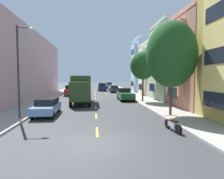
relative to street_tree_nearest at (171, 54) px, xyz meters
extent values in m
plane|color=#38383A|center=(-6.40, 23.72, -5.32)|extent=(160.00, 160.00, 0.00)
cube|color=#A39E93|center=(-13.50, 21.72, -5.25)|extent=(3.20, 120.00, 0.14)
cube|color=#A39E93|center=(0.70, 21.72, -5.25)|extent=(3.20, 120.00, 0.14)
cube|color=yellow|center=(-6.40, -4.28, -5.32)|extent=(0.14, 2.20, 0.01)
cube|color=yellow|center=(-6.40, 0.72, -5.32)|extent=(0.14, 2.20, 0.01)
cube|color=yellow|center=(-6.40, 5.72, -5.32)|extent=(0.14, 2.20, 0.01)
cube|color=yellow|center=(-6.40, 10.72, -5.32)|extent=(0.14, 2.20, 0.01)
cube|color=yellow|center=(-6.40, 15.72, -5.32)|extent=(0.14, 2.20, 0.01)
cube|color=yellow|center=(-6.40, 20.72, -5.32)|extent=(0.14, 2.20, 0.01)
cube|color=yellow|center=(-6.40, 25.72, -5.32)|extent=(0.14, 2.20, 0.01)
cube|color=yellow|center=(-6.40, 30.72, -5.32)|extent=(0.14, 2.20, 0.01)
cube|color=yellow|center=(-6.40, 35.72, -5.32)|extent=(0.14, 2.20, 0.01)
cube|color=yellow|center=(-6.40, 40.72, -5.32)|extent=(0.14, 2.20, 0.01)
cube|color=#F9D572|center=(2.02, -3.34, 0.12)|extent=(0.55, 3.22, 7.86)
cube|color=#1E232D|center=(1.73, -3.34, -3.51)|extent=(0.04, 2.45, 1.10)
cube|color=#1E232D|center=(1.73, -3.34, -0.49)|extent=(0.04, 2.45, 1.10)
cube|color=#1E232D|center=(1.73, -3.34, 2.53)|extent=(0.04, 2.45, 1.10)
cube|color=#E19B83|center=(2.55, 4.03, 4.68)|extent=(0.60, 7.17, 0.44)
cube|color=#E19B83|center=(2.02, 4.03, -0.04)|extent=(0.55, 3.22, 7.63)
cube|color=#1E232D|center=(1.73, 4.03, -3.56)|extent=(0.04, 2.45, 1.10)
cube|color=#1E232D|center=(1.73, 4.03, -0.63)|extent=(0.04, 2.45, 1.10)
cube|color=#1E232D|center=(1.73, 4.03, 2.31)|extent=(0.04, 2.45, 1.10)
cube|color=#99AD8E|center=(9.01, 11.39, 0.02)|extent=(13.42, 7.17, 10.69)
cube|color=beige|center=(2.55, 11.39, 5.58)|extent=(0.60, 7.17, 0.44)
cube|color=beige|center=(2.02, 11.39, 0.45)|extent=(0.55, 3.22, 8.34)
cube|color=#1E232D|center=(1.73, 11.39, -3.40)|extent=(0.04, 2.45, 1.10)
cube|color=#1E232D|center=(1.73, 11.39, -0.19)|extent=(0.04, 2.45, 1.10)
cube|color=#1E232D|center=(1.73, 11.39, 3.01)|extent=(0.04, 2.45, 1.10)
cube|color=beige|center=(9.17, 18.76, -0.75)|extent=(13.75, 7.17, 9.15)
cube|color=white|center=(2.55, 18.76, 4.05)|extent=(0.60, 7.17, 0.44)
cube|color=white|center=(2.02, 18.76, -0.38)|extent=(0.55, 3.22, 7.14)
cube|color=#1E232D|center=(1.73, 18.76, -3.68)|extent=(0.04, 2.45, 1.10)
cube|color=#1E232D|center=(1.73, 18.76, -0.93)|extent=(0.04, 2.45, 1.10)
cube|color=#1E232D|center=(1.73, 18.76, 1.82)|extent=(0.04, 2.45, 1.10)
cube|color=#9EB7CC|center=(8.14, 26.13, 0.32)|extent=(11.68, 7.17, 11.28)
cube|color=#CAE7FE|center=(2.55, 26.13, 6.18)|extent=(0.60, 7.17, 0.44)
cube|color=#CAE7FE|center=(2.02, 26.13, 0.77)|extent=(0.55, 3.22, 8.80)
cube|color=#1E232D|center=(1.73, 26.13, -3.29)|extent=(0.04, 2.45, 1.10)
cube|color=#1E232D|center=(1.73, 26.13, 0.09)|extent=(0.04, 2.45, 1.10)
cube|color=#1E232D|center=(1.73, 26.13, 3.47)|extent=(0.04, 2.45, 1.10)
cube|color=#CC9E9E|center=(-20.10, 13.72, -0.23)|extent=(10.00, 36.00, 10.19)
cylinder|color=#47331E|center=(0.00, 0.00, -3.65)|extent=(0.21, 0.21, 3.07)
ellipsoid|color=#1E4C1E|center=(0.00, 0.00, 0.01)|extent=(4.27, 4.27, 5.64)
cylinder|color=#47331E|center=(0.00, 9.84, -3.48)|extent=(0.22, 0.22, 3.40)
ellipsoid|color=#1E4C1E|center=(0.00, 9.84, -0.37)|extent=(3.42, 3.42, 3.78)
cylinder|color=#38383D|center=(-12.50, -0.24, -1.55)|extent=(0.16, 0.16, 7.27)
cylinder|color=#38383D|center=(-11.95, -0.24, 1.93)|extent=(1.10, 0.10, 0.10)
ellipsoid|color=silver|center=(-11.45, -0.24, 1.83)|extent=(0.44, 0.28, 0.20)
cube|color=#2D471E|center=(-8.21, 10.10, -3.21)|extent=(2.48, 5.73, 2.91)
cube|color=#2D471E|center=(-8.16, 6.11, -3.56)|extent=(2.33, 1.93, 2.20)
cube|color=black|center=(-8.15, 5.21, -3.08)|extent=(2.02, 0.11, 0.97)
cube|color=black|center=(-8.25, 12.87, -4.89)|extent=(2.40, 0.19, 0.24)
cylinder|color=black|center=(-9.22, 6.04, -4.84)|extent=(0.29, 0.96, 0.96)
cylinder|color=black|center=(-7.10, 6.07, -4.84)|extent=(0.29, 0.96, 0.96)
cylinder|color=black|center=(-9.30, 11.74, -4.84)|extent=(0.29, 0.96, 0.96)
cylinder|color=black|center=(-7.18, 11.77, -4.84)|extent=(0.29, 0.96, 0.96)
cylinder|color=black|center=(-9.28, 10.64, -4.84)|extent=(0.29, 0.96, 0.96)
cylinder|color=black|center=(-7.16, 10.67, -4.84)|extent=(0.29, 0.96, 0.96)
cube|color=black|center=(-10.89, 44.93, -4.54)|extent=(1.99, 4.82, 0.90)
cube|color=black|center=(-10.89, 44.93, -3.74)|extent=(1.74, 2.80, 0.70)
cylinder|color=black|center=(-11.77, 43.31, -4.99)|extent=(0.23, 0.66, 0.66)
cylinder|color=black|center=(-10.04, 43.29, -4.99)|extent=(0.23, 0.66, 0.66)
cylinder|color=black|center=(-11.75, 46.57, -4.99)|extent=(0.23, 0.66, 0.66)
cylinder|color=black|center=(-10.02, 46.56, -4.99)|extent=(0.23, 0.66, 0.66)
cube|color=#333338|center=(-2.11, 27.81, -4.68)|extent=(1.93, 4.74, 0.62)
cube|color=black|center=(-2.12, 27.44, -4.10)|extent=(1.66, 2.86, 0.55)
cylinder|color=black|center=(-1.28, 29.39, -4.99)|extent=(0.23, 0.66, 0.66)
cylinder|color=black|center=(-2.88, 29.43, -4.99)|extent=(0.23, 0.66, 0.66)
cylinder|color=black|center=(-1.35, 26.20, -4.99)|extent=(0.23, 0.66, 0.66)
cylinder|color=black|center=(-2.95, 26.23, -4.99)|extent=(0.23, 0.66, 0.66)
cube|color=#7A9EC6|center=(-10.80, 1.50, -4.68)|extent=(1.87, 4.72, 0.62)
cube|color=black|center=(-10.80, 1.88, -4.10)|extent=(1.63, 2.84, 0.55)
cylinder|color=black|center=(-11.58, -0.11, -4.99)|extent=(0.23, 0.66, 0.66)
cylinder|color=black|center=(-9.98, -0.09, -4.99)|extent=(0.23, 0.66, 0.66)
cylinder|color=black|center=(-11.61, 3.09, -4.99)|extent=(0.23, 0.66, 0.66)
cylinder|color=black|center=(-10.01, 3.11, -4.99)|extent=(0.23, 0.66, 0.66)
cube|color=orange|center=(-1.92, 33.47, -4.69)|extent=(1.86, 4.52, 0.60)
cube|color=black|center=(-1.92, 33.24, -4.14)|extent=(1.61, 2.18, 0.50)
cylinder|color=black|center=(-1.15, 35.01, -4.99)|extent=(0.23, 0.66, 0.66)
cylinder|color=black|center=(-2.73, 34.99, -4.99)|extent=(0.23, 0.66, 0.66)
cylinder|color=black|center=(-1.11, 31.95, -4.99)|extent=(0.23, 0.66, 0.66)
cylinder|color=black|center=(-2.69, 31.93, -4.99)|extent=(0.23, 0.66, 0.66)
cube|color=#AD1E1E|center=(-10.83, 20.72, -4.54)|extent=(1.99, 4.82, 0.90)
cube|color=black|center=(-10.83, 20.72, -3.74)|extent=(1.74, 2.80, 0.70)
cylinder|color=black|center=(-11.70, 19.10, -4.99)|extent=(0.23, 0.66, 0.66)
cylinder|color=black|center=(-9.98, 19.08, -4.99)|extent=(0.23, 0.66, 0.66)
cylinder|color=black|center=(-11.68, 22.36, -4.99)|extent=(0.23, 0.66, 0.66)
cylinder|color=black|center=(-9.95, 22.35, -4.99)|extent=(0.23, 0.66, 0.66)
cube|color=#195B60|center=(-1.92, 43.91, -4.59)|extent=(2.15, 5.35, 0.80)
cube|color=black|center=(-1.89, 45.08, -3.89)|extent=(1.80, 1.64, 0.60)
cylinder|color=black|center=(-0.98, 45.69, -4.99)|extent=(0.24, 0.67, 0.66)
cylinder|color=black|center=(-2.76, 45.74, -4.99)|extent=(0.24, 0.67, 0.66)
cylinder|color=black|center=(-1.09, 42.08, -4.99)|extent=(0.24, 0.67, 0.66)
cylinder|color=black|center=(-2.86, 42.13, -4.99)|extent=(0.24, 0.67, 0.66)
cube|color=silver|center=(-10.88, 28.38, -4.54)|extent=(2.04, 4.83, 0.90)
cube|color=black|center=(-10.88, 28.38, -3.74)|extent=(1.77, 2.81, 0.70)
cylinder|color=black|center=(-11.77, 26.77, -4.99)|extent=(0.23, 0.66, 0.66)
cylinder|color=black|center=(-10.04, 26.74, -4.99)|extent=(0.23, 0.66, 0.66)
cylinder|color=black|center=(-11.71, 30.03, -4.99)|extent=(0.23, 0.66, 0.66)
cylinder|color=black|center=(-9.98, 30.00, -4.99)|extent=(0.23, 0.66, 0.66)
cube|color=#194C28|center=(-1.99, 12.32, -4.59)|extent=(2.03, 5.31, 0.80)
cube|color=black|center=(-2.00, 13.48, -3.89)|extent=(1.77, 1.60, 0.60)
cylinder|color=black|center=(-1.11, 14.12, -4.99)|extent=(0.22, 0.66, 0.66)
cylinder|color=black|center=(-2.89, 14.12, -4.99)|extent=(0.22, 0.66, 0.66)
cylinder|color=black|center=(-1.09, 10.52, -4.99)|extent=(0.22, 0.66, 0.66)
cylinder|color=black|center=(-2.87, 10.51, -4.99)|extent=(0.22, 0.66, 0.66)
cube|color=navy|center=(-4.60, 32.81, -4.54)|extent=(1.95, 4.80, 0.90)
cube|color=black|center=(-4.60, 32.81, -3.74)|extent=(1.72, 2.78, 0.70)
cylinder|color=black|center=(-3.74, 34.45, -4.99)|extent=(0.22, 0.66, 0.66)
cylinder|color=black|center=(-5.47, 34.45, -4.99)|extent=(0.22, 0.66, 0.66)
cylinder|color=black|center=(-3.74, 31.18, -4.99)|extent=(0.22, 0.66, 0.66)
cylinder|color=black|center=(-5.47, 31.18, -4.99)|extent=(0.22, 0.66, 0.66)
cylinder|color=black|center=(-1.71, -3.83, -5.02)|extent=(0.19, 0.61, 0.60)
cylinder|color=black|center=(-1.59, -5.28, -5.02)|extent=(0.19, 0.61, 0.60)
cube|color=silver|center=(-1.65, -4.56, -4.90)|extent=(0.35, 0.83, 0.28)
ellipsoid|color=maroon|center=(-1.66, -4.38, -4.64)|extent=(0.24, 0.48, 0.22)
cube|color=black|center=(-1.63, -4.82, -4.62)|extent=(0.26, 0.54, 0.10)
cylinder|color=silver|center=(-1.70, -3.95, -4.44)|extent=(0.62, 0.08, 0.03)
camera|label=1|loc=(-6.57, -16.43, -1.93)|focal=31.75mm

